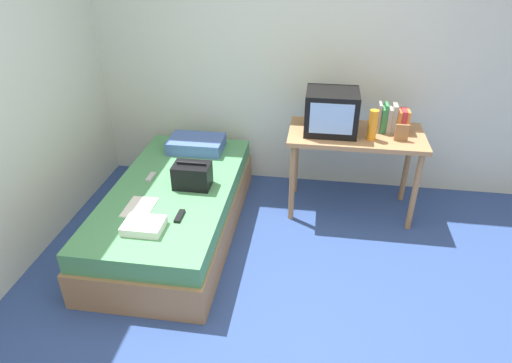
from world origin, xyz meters
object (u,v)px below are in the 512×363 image
at_px(water_bottle, 373,125).
at_px(handbag, 192,175).
at_px(book_row, 392,119).
at_px(magazine, 140,207).
at_px(picture_frame, 402,133).
at_px(bed, 175,209).
at_px(pillow, 196,144).
at_px(tv, 331,112).
at_px(remote_dark, 180,216).
at_px(desk, 355,143).
at_px(folded_towel, 144,226).
at_px(remote_silver, 151,177).

relative_size(water_bottle, handbag, 0.85).
height_order(book_row, magazine, book_row).
distance_m(water_bottle, magazine, 1.98).
bearing_deg(picture_frame, magazine, -157.51).
bearing_deg(magazine, bed, 66.47).
bearing_deg(pillow, magazine, -99.24).
relative_size(tv, picture_frame, 3.09).
relative_size(picture_frame, remote_dark, 0.91).
relative_size(desk, pillow, 2.27).
xyz_separation_m(pillow, folded_towel, (-0.03, -1.31, -0.03)).
xyz_separation_m(handbag, remote_silver, (-0.39, 0.08, -0.09)).
bearing_deg(remote_silver, pillow, 67.62).
distance_m(bed, magazine, 0.45).
xyz_separation_m(bed, remote_silver, (-0.23, 0.11, 0.24)).
bearing_deg(book_row, pillow, 179.00).
relative_size(desk, remote_dark, 7.44).
bearing_deg(remote_silver, tv, 17.94).
distance_m(bed, tv, 1.57).
xyz_separation_m(bed, folded_towel, (-0.01, -0.61, 0.26)).
bearing_deg(desk, handbag, -156.95).
distance_m(desk, magazine, 1.90).
xyz_separation_m(water_bottle, pillow, (-1.58, 0.23, -0.39)).
bearing_deg(water_bottle, handbag, -162.80).
distance_m(tv, water_bottle, 0.36).
xyz_separation_m(tv, book_row, (0.52, 0.08, -0.07)).
xyz_separation_m(desk, book_row, (0.29, 0.08, 0.21)).
bearing_deg(remote_dark, water_bottle, 32.44).
distance_m(pillow, remote_dark, 1.14).
bearing_deg(folded_towel, handbag, 74.08).
xyz_separation_m(tv, remote_silver, (-1.48, -0.48, -0.49)).
distance_m(water_bottle, folded_towel, 1.99).
bearing_deg(book_row, magazine, -152.26).
distance_m(water_bottle, remote_silver, 1.91).
relative_size(bed, handbag, 6.67).
height_order(picture_frame, magazine, picture_frame).
relative_size(picture_frame, handbag, 0.47).
relative_size(tv, pillow, 0.86).
bearing_deg(magazine, book_row, 27.74).
relative_size(desk, picture_frame, 8.15).
bearing_deg(tv, handbag, -152.83).
distance_m(magazine, remote_silver, 0.46).
distance_m(tv, folded_towel, 1.81).
xyz_separation_m(remote_dark, folded_towel, (-0.20, -0.18, 0.02)).
bearing_deg(pillow, bed, -91.55).
relative_size(tv, remote_dark, 2.82).
bearing_deg(bed, book_row, 20.57).
xyz_separation_m(picture_frame, magazine, (-1.99, -0.82, -0.39)).
height_order(desk, folded_towel, desk).
height_order(pillow, handbag, handbag).
bearing_deg(water_bottle, remote_dark, -147.56).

